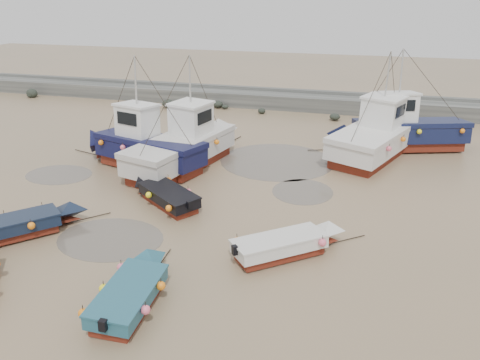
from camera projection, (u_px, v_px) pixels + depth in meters
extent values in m
plane|color=#937556|center=(182.00, 218.00, 21.04)|extent=(120.00, 120.00, 0.00)
cube|color=slate|center=(279.00, 101.00, 40.42)|extent=(60.00, 2.20, 1.20)
cube|color=slate|center=(281.00, 90.00, 41.22)|extent=(60.00, 0.60, 0.25)
ellipsoid|color=black|center=(335.00, 117.00, 36.60)|extent=(0.84, 0.86, 0.51)
ellipsoid|color=black|center=(371.00, 114.00, 37.28)|extent=(0.98, 1.07, 0.72)
ellipsoid|color=black|center=(459.00, 124.00, 34.79)|extent=(0.78, 0.90, 0.59)
ellipsoid|color=black|center=(217.00, 104.00, 40.42)|extent=(0.99, 0.80, 0.58)
ellipsoid|color=black|center=(430.00, 122.00, 35.52)|extent=(0.54, 0.46, 0.30)
ellipsoid|color=black|center=(30.00, 95.00, 44.38)|extent=(0.65, 0.64, 0.43)
ellipsoid|color=black|center=(396.00, 119.00, 36.33)|extent=(0.61, 0.47, 0.46)
ellipsoid|color=black|center=(225.00, 107.00, 40.11)|extent=(0.61, 0.53, 0.32)
ellipsoid|color=black|center=(413.00, 118.00, 36.55)|extent=(0.67, 0.55, 0.43)
ellipsoid|color=black|center=(168.00, 104.00, 40.44)|extent=(1.09, 0.88, 0.72)
ellipsoid|color=black|center=(190.00, 106.00, 40.29)|extent=(0.65, 0.60, 0.37)
ellipsoid|color=black|center=(393.00, 119.00, 35.83)|extent=(0.88, 0.64, 0.62)
ellipsoid|color=black|center=(262.00, 111.00, 38.65)|extent=(0.64, 0.62, 0.48)
ellipsoid|color=black|center=(32.00, 93.00, 44.43)|extent=(1.10, 0.87, 0.86)
ellipsoid|color=black|center=(371.00, 116.00, 37.20)|extent=(0.55, 0.45, 0.29)
cylinder|color=#5D554B|center=(110.00, 239.00, 19.28)|extent=(4.48, 4.48, 0.01)
cylinder|color=#5D554B|center=(303.00, 191.00, 23.78)|extent=(3.09, 3.09, 0.01)
cylinder|color=#5D554B|center=(59.00, 174.00, 25.96)|extent=(3.76, 3.76, 0.01)
cylinder|color=#5D554B|center=(277.00, 161.00, 28.03)|extent=(6.81, 6.81, 0.01)
cube|color=maroon|center=(10.00, 235.00, 19.29)|extent=(3.49, 3.66, 0.30)
cube|color=#121D30|center=(8.00, 227.00, 19.15)|extent=(3.86, 4.02, 0.45)
pyramid|color=#121D30|center=(64.00, 204.00, 20.11)|extent=(1.75, 1.67, 0.90)
cube|color=brown|center=(7.00, 223.00, 19.08)|extent=(3.20, 3.34, 0.10)
cube|color=#121D30|center=(7.00, 221.00, 19.05)|extent=(3.97, 4.14, 0.07)
cylinder|color=black|center=(89.00, 218.00, 20.93)|extent=(1.37, 1.51, 0.04)
sphere|color=orange|center=(4.00, 215.00, 19.87)|extent=(0.30, 0.30, 0.30)
sphere|color=orange|center=(32.00, 229.00, 18.72)|extent=(0.30, 0.30, 0.30)
sphere|color=orange|center=(43.00, 207.00, 20.63)|extent=(0.30, 0.30, 0.30)
cube|color=maroon|center=(129.00, 306.00, 14.95)|extent=(1.40, 3.02, 0.30)
cube|color=#205466|center=(128.00, 296.00, 14.81)|extent=(1.63, 3.25, 0.45)
pyramid|color=#205466|center=(151.00, 253.00, 16.39)|extent=(1.49, 0.80, 0.90)
cube|color=brown|center=(127.00, 292.00, 14.75)|extent=(1.31, 2.73, 0.10)
cube|color=#205466|center=(127.00, 289.00, 14.71)|extent=(1.70, 3.33, 0.07)
cube|color=black|center=(102.00, 326.00, 13.24)|extent=(0.23, 0.19, 0.35)
cylinder|color=black|center=(161.00, 263.00, 17.51)|extent=(0.16, 2.00, 0.04)
sphere|color=orange|center=(83.00, 315.00, 13.80)|extent=(0.30, 0.30, 0.30)
sphere|color=orange|center=(145.00, 309.00, 14.03)|extent=(0.30, 0.30, 0.30)
sphere|color=orange|center=(103.00, 290.00, 14.94)|extent=(0.30, 0.30, 0.30)
sphere|color=orange|center=(160.00, 285.00, 15.17)|extent=(0.30, 0.30, 0.30)
sphere|color=orange|center=(121.00, 269.00, 16.08)|extent=(0.30, 0.30, 0.30)
cube|color=maroon|center=(279.00, 253.00, 17.91)|extent=(3.29, 3.00, 0.30)
cube|color=silver|center=(280.00, 245.00, 17.77)|extent=(3.60, 3.31, 0.45)
pyramid|color=silver|center=(328.00, 224.00, 18.39)|extent=(1.43, 1.52, 0.90)
cube|color=brown|center=(280.00, 241.00, 17.71)|extent=(2.99, 2.74, 0.10)
cube|color=silver|center=(280.00, 239.00, 17.67)|extent=(3.70, 3.40, 0.07)
cube|color=black|center=(235.00, 251.00, 17.02)|extent=(0.28, 0.28, 0.35)
cylinder|color=black|center=(344.00, 241.00, 19.08)|extent=(1.57, 1.30, 0.04)
sphere|color=orange|center=(237.00, 240.00, 17.89)|extent=(0.30, 0.30, 0.30)
sphere|color=orange|center=(323.00, 245.00, 17.57)|extent=(0.30, 0.30, 0.30)
cube|color=maroon|center=(170.00, 203.00, 22.17)|extent=(3.29, 2.81, 0.30)
cube|color=black|center=(169.00, 196.00, 22.03)|extent=(3.60, 3.12, 0.45)
pyramid|color=black|center=(147.00, 174.00, 23.36)|extent=(1.37, 1.52, 0.90)
cube|color=brown|center=(169.00, 192.00, 21.97)|extent=(3.00, 2.58, 0.10)
cube|color=black|center=(169.00, 191.00, 21.93)|extent=(3.70, 3.21, 0.07)
cube|color=black|center=(190.00, 205.00, 20.66)|extent=(0.27, 0.28, 0.35)
cylinder|color=black|center=(140.00, 186.00, 24.36)|extent=(1.65, 1.20, 0.04)
sphere|color=orange|center=(169.00, 208.00, 20.53)|extent=(0.30, 0.30, 0.30)
sphere|color=orange|center=(189.00, 192.00, 22.12)|extent=(0.30, 0.30, 0.30)
sphere|color=orange|center=(149.00, 195.00, 21.86)|extent=(0.30, 0.30, 0.30)
sphere|color=orange|center=(169.00, 181.00, 23.45)|extent=(0.30, 0.30, 0.30)
cube|color=maroon|center=(150.00, 164.00, 26.67)|extent=(6.26, 3.46, 0.55)
cube|color=#0F1137|center=(149.00, 152.00, 26.39)|extent=(6.77, 3.91, 0.95)
pyramid|color=#0F1137|center=(101.00, 130.00, 27.94)|extent=(1.98, 2.56, 1.40)
cube|color=brown|center=(149.00, 143.00, 26.20)|extent=(6.61, 3.78, 0.08)
cube|color=#0F1137|center=(149.00, 141.00, 26.14)|extent=(6.93, 3.99, 0.30)
cube|color=white|center=(136.00, 122.00, 26.20)|extent=(2.35, 2.06, 1.70)
cube|color=white|center=(134.00, 106.00, 25.85)|extent=(2.54, 2.23, 0.12)
cube|color=black|center=(122.00, 115.00, 26.59)|extent=(0.41, 1.31, 0.68)
cylinder|color=#B7B7B2|center=(132.00, 81.00, 25.34)|extent=(0.10, 0.10, 2.60)
cylinder|color=black|center=(92.00, 154.00, 29.10)|extent=(2.90, 0.86, 0.05)
sphere|color=#F76782|center=(170.00, 160.00, 24.04)|extent=(0.30, 0.30, 0.30)
sphere|color=#F76782|center=(187.00, 145.00, 26.43)|extent=(0.30, 0.30, 0.30)
sphere|color=#F76782|center=(145.00, 155.00, 24.86)|extent=(0.30, 0.30, 0.30)
sphere|color=#F76782|center=(163.00, 140.00, 27.24)|extent=(0.30, 0.30, 0.30)
sphere|color=#F76782|center=(122.00, 150.00, 25.68)|extent=(0.30, 0.30, 0.30)
sphere|color=#F76782|center=(142.00, 136.00, 28.06)|extent=(0.30, 0.30, 0.30)
sphere|color=#F76782|center=(100.00, 145.00, 26.50)|extent=(0.30, 0.30, 0.30)
cube|color=maroon|center=(182.00, 164.00, 26.73)|extent=(3.76, 7.41, 0.55)
cube|color=beige|center=(181.00, 152.00, 26.45)|extent=(4.26, 8.00, 0.95)
pyramid|color=beige|center=(221.00, 122.00, 29.72)|extent=(2.86, 1.98, 1.40)
cube|color=brown|center=(181.00, 143.00, 26.26)|extent=(4.12, 7.81, 0.08)
cube|color=beige|center=(181.00, 141.00, 26.20)|extent=(4.35, 8.18, 0.30)
cube|color=white|center=(191.00, 120.00, 26.68)|extent=(2.23, 2.36, 1.70)
cube|color=white|center=(190.00, 104.00, 26.33)|extent=(2.41, 2.55, 0.12)
cube|color=black|center=(200.00, 111.00, 27.41)|extent=(1.52, 0.40, 0.68)
cylinder|color=#B7B7B2|center=(189.00, 80.00, 25.82)|extent=(0.10, 0.10, 2.60)
cylinder|color=black|center=(230.00, 142.00, 31.31)|extent=(0.73, 2.93, 0.05)
sphere|color=#F76782|center=(125.00, 157.00, 24.49)|extent=(0.30, 0.30, 0.30)
sphere|color=#F76782|center=(186.00, 158.00, 24.45)|extent=(0.30, 0.30, 0.30)
sphere|color=#F76782|center=(161.00, 142.00, 26.95)|extent=(0.30, 0.30, 0.30)
sphere|color=#F76782|center=(217.00, 142.00, 26.91)|extent=(0.30, 0.30, 0.30)
sphere|color=#F76782|center=(191.00, 129.00, 29.41)|extent=(0.30, 0.30, 0.30)
cube|color=maroon|center=(409.00, 145.00, 29.98)|extent=(6.63, 4.01, 0.55)
cube|color=#121839|center=(410.00, 134.00, 29.70)|extent=(7.19, 4.50, 0.95)
pyramid|color=#121839|center=(350.00, 124.00, 29.24)|extent=(2.14, 2.78, 1.40)
cube|color=brown|center=(412.00, 126.00, 29.50)|extent=(7.01, 4.36, 0.08)
cube|color=#121839|center=(412.00, 124.00, 29.45)|extent=(7.35, 4.60, 0.30)
cube|color=white|center=(399.00, 109.00, 29.04)|extent=(2.45, 2.27, 1.70)
cube|color=white|center=(401.00, 94.00, 28.69)|extent=(2.64, 2.45, 0.12)
cube|color=black|center=(384.00, 105.00, 28.89)|extent=(0.52, 1.40, 0.68)
cylinder|color=#B7B7B2|center=(404.00, 72.00, 28.18)|extent=(0.10, 0.10, 2.60)
cylinder|color=black|center=(331.00, 150.00, 29.82)|extent=(2.86, 1.02, 0.05)
sphere|color=#F76782|center=(463.00, 134.00, 28.46)|extent=(0.30, 0.30, 0.30)
sphere|color=#F76782|center=(423.00, 123.00, 30.88)|extent=(0.30, 0.30, 0.30)
sphere|color=#F76782|center=(420.00, 135.00, 28.32)|extent=(0.30, 0.30, 0.30)
sphere|color=#F76782|center=(383.00, 123.00, 30.74)|extent=(0.30, 0.30, 0.30)
sphere|color=#F76782|center=(376.00, 135.00, 28.19)|extent=(0.30, 0.30, 0.30)
cube|color=maroon|center=(371.00, 154.00, 28.38)|extent=(4.77, 7.02, 0.55)
cube|color=silver|center=(372.00, 142.00, 28.10)|extent=(5.36, 7.63, 0.95)
pyramid|color=silver|center=(398.00, 117.00, 30.82)|extent=(3.27, 2.42, 1.40)
cube|color=brown|center=(373.00, 134.00, 27.91)|extent=(5.19, 7.44, 0.08)
cube|color=silver|center=(374.00, 132.00, 27.85)|extent=(5.47, 7.80, 0.30)
cube|color=white|center=(382.00, 113.00, 28.19)|extent=(2.66, 2.63, 1.70)
cube|color=white|center=(383.00, 98.00, 27.85)|extent=(2.88, 2.84, 0.12)
cube|color=black|center=(389.00, 105.00, 28.84)|extent=(1.65, 0.70, 0.68)
cylinder|color=#B7B7B2|center=(386.00, 75.00, 27.33)|extent=(0.10, 0.10, 2.60)
cylinder|color=black|center=(401.00, 138.00, 32.29)|extent=(1.16, 2.80, 0.05)
sphere|color=#F76782|center=(327.00, 143.00, 26.82)|extent=(0.30, 0.30, 0.30)
sphere|color=#F76782|center=(388.00, 149.00, 25.83)|extent=(0.30, 0.30, 0.30)
sphere|color=#F76782|center=(344.00, 134.00, 28.46)|extent=(0.30, 0.30, 0.30)
sphere|color=#F76782|center=(403.00, 139.00, 27.48)|extent=(0.30, 0.30, 0.30)
sphere|color=#F76782|center=(360.00, 126.00, 30.10)|extent=(0.30, 0.30, 0.30)
sphere|color=#F76782|center=(415.00, 131.00, 29.12)|extent=(0.30, 0.30, 0.30)
imported|color=#161635|center=(143.00, 160.00, 28.26)|extent=(0.80, 0.67, 1.87)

